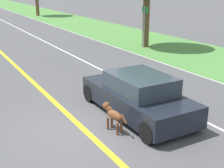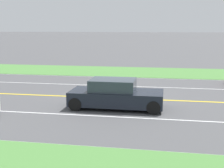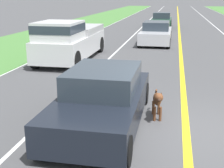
% 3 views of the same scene
% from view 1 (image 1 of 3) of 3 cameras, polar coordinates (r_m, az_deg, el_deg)
% --- Properties ---
extents(ground_plane, '(400.00, 400.00, 0.00)m').
position_cam_1_polar(ground_plane, '(9.35, -5.44, -8.03)').
color(ground_plane, '#4C4C4F').
extents(centre_divider_line, '(0.18, 160.00, 0.01)m').
position_cam_1_polar(centre_divider_line, '(9.35, -5.44, -8.01)').
color(centre_divider_line, yellow).
rests_on(centre_divider_line, ground).
extents(lane_dash_same_dir, '(0.10, 160.00, 0.01)m').
position_cam_1_polar(lane_dash_same_dir, '(11.10, 11.27, -3.95)').
color(lane_dash_same_dir, white).
rests_on(lane_dash_same_dir, ground).
extents(ego_car, '(1.88, 4.36, 1.38)m').
position_cam_1_polar(ego_car, '(10.04, 4.73, -2.18)').
color(ego_car, black).
rests_on(ego_car, ground).
extents(dog, '(0.32, 1.13, 0.80)m').
position_cam_1_polar(dog, '(8.99, 0.12, -5.54)').
color(dog, brown).
rests_on(dog, ground).
extents(street_sign, '(0.11, 0.64, 2.70)m').
position_cam_1_polar(street_sign, '(20.42, 5.93, 11.21)').
color(street_sign, gray).
rests_on(street_sign, ground).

